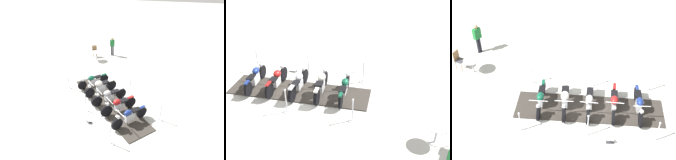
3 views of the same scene
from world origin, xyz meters
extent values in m
plane|color=silver|center=(0.00, 0.00, 0.00)|extent=(80.00, 80.00, 0.00)
cube|color=#38332D|center=(0.00, 0.00, 0.02)|extent=(5.67, 5.66, 0.05)
cylinder|color=black|center=(-0.89, -2.05, 0.35)|extent=(0.51, 0.50, 0.61)
cylinder|color=black|center=(-2.06, -0.89, 0.35)|extent=(0.51, 0.50, 0.61)
cube|color=silver|center=(-1.47, -1.47, 0.39)|extent=(0.55, 0.55, 0.36)
ellipsoid|color=#0F5138|center=(-1.37, -1.57, 0.70)|extent=(0.54, 0.54, 0.31)
cube|color=black|center=(-1.74, -1.21, 0.65)|extent=(0.52, 0.52, 0.08)
cube|color=#0F5138|center=(-2.06, -0.89, 0.69)|extent=(0.32, 0.32, 0.06)
cylinder|color=silver|center=(-0.94, -1.99, 0.61)|extent=(0.26, 0.26, 0.52)
cylinder|color=silver|center=(-1.00, -1.93, 0.93)|extent=(0.57, 0.58, 0.04)
sphere|color=silver|center=(-0.93, -2.00, 0.73)|extent=(0.18, 0.18, 0.18)
cylinder|color=black|center=(-0.15, -1.28, 0.38)|extent=(0.58, 0.55, 0.67)
cylinder|color=black|center=(-1.32, -0.19, 0.38)|extent=(0.58, 0.55, 0.67)
cube|color=silver|center=(-0.74, -0.73, 0.45)|extent=(0.57, 0.55, 0.44)
ellipsoid|color=silver|center=(-0.63, -0.83, 0.82)|extent=(0.61, 0.60, 0.35)
cube|color=black|center=(-0.98, -0.50, 0.77)|extent=(0.51, 0.51, 0.08)
cube|color=silver|center=(-1.32, -0.19, 0.75)|extent=(0.38, 0.36, 0.06)
cylinder|color=silver|center=(-0.20, -1.24, 0.67)|extent=(0.24, 0.23, 0.58)
cylinder|color=silver|center=(-0.25, -1.19, 1.02)|extent=(0.54, 0.58, 0.04)
sphere|color=silver|center=(-0.18, -1.26, 0.82)|extent=(0.18, 0.18, 0.18)
cylinder|color=black|center=(0.57, -0.59, 0.38)|extent=(0.56, 0.57, 0.66)
cylinder|color=black|center=(-0.57, 0.59, 0.38)|extent=(0.56, 0.57, 0.66)
cube|color=silver|center=(0.00, 0.00, 0.40)|extent=(0.55, 0.56, 0.35)
ellipsoid|color=#B7BAC1|center=(0.09, -0.10, 0.71)|extent=(0.55, 0.55, 0.32)
cube|color=black|center=(-0.26, 0.28, 0.66)|extent=(0.58, 0.59, 0.08)
cube|color=#B7BAC1|center=(-0.57, 0.59, 0.74)|extent=(0.37, 0.37, 0.06)
cylinder|color=silver|center=(0.50, -0.52, 0.66)|extent=(0.28, 0.29, 0.56)
cylinder|color=silver|center=(0.44, -0.46, 1.00)|extent=(0.55, 0.53, 0.04)
sphere|color=silver|center=(0.51, -0.53, 0.80)|extent=(0.18, 0.18, 0.18)
cylinder|color=black|center=(1.26, 0.18, 0.39)|extent=(0.54, 0.57, 0.68)
cylinder|color=black|center=(0.21, 1.29, 0.39)|extent=(0.54, 0.57, 0.68)
cube|color=silver|center=(0.74, 0.73, 0.42)|extent=(0.48, 0.49, 0.38)
ellipsoid|color=#AD1919|center=(0.82, 0.64, 0.75)|extent=(0.54, 0.54, 0.32)
cube|color=black|center=(0.51, 0.97, 0.70)|extent=(0.50, 0.51, 0.08)
cube|color=#AD1919|center=(0.21, 1.29, 0.76)|extent=(0.35, 0.36, 0.06)
cylinder|color=silver|center=(1.20, 0.24, 0.68)|extent=(0.28, 0.29, 0.58)
cylinder|color=silver|center=(1.13, 0.31, 1.03)|extent=(0.56, 0.53, 0.04)
sphere|color=silver|center=(1.20, 0.24, 0.83)|extent=(0.18, 0.18, 0.18)
cylinder|color=black|center=(2.06, 0.93, 0.37)|extent=(0.54, 0.51, 0.64)
cylinder|color=black|center=(0.89, 2.01, 0.37)|extent=(0.54, 0.51, 0.64)
cube|color=silver|center=(1.47, 1.47, 0.44)|extent=(0.54, 0.52, 0.43)
ellipsoid|color=navy|center=(1.58, 1.37, 0.77)|extent=(0.53, 0.52, 0.28)
cube|color=black|center=(1.20, 1.72, 0.73)|extent=(0.53, 0.52, 0.08)
cube|color=navy|center=(0.89, 2.01, 0.72)|extent=(0.34, 0.33, 0.06)
cylinder|color=silver|center=(2.00, 0.99, 0.64)|extent=(0.28, 0.27, 0.54)
cylinder|color=silver|center=(1.93, 1.05, 0.97)|extent=(0.49, 0.53, 0.04)
sphere|color=silver|center=(2.01, 0.98, 0.77)|extent=(0.18, 0.18, 0.18)
cylinder|color=silver|center=(-2.98, -0.84, 0.01)|extent=(0.33, 0.33, 0.03)
cylinder|color=silver|center=(-2.98, -0.84, 0.49)|extent=(0.05, 0.05, 0.93)
sphere|color=silver|center=(-2.98, -0.84, 0.99)|extent=(0.09, 0.09, 0.09)
cylinder|color=silver|center=(0.85, 2.97, 0.01)|extent=(0.35, 0.35, 0.03)
cylinder|color=silver|center=(2.98, 0.84, 0.01)|extent=(0.34, 0.34, 0.03)
cylinder|color=silver|center=(2.98, 0.84, 0.49)|extent=(0.05, 0.05, 0.94)
sphere|color=silver|center=(2.98, 0.84, 1.00)|extent=(0.09, 0.09, 0.09)
cylinder|color=silver|center=(1.06, -1.07, 0.01)|extent=(0.30, 0.30, 0.03)
cylinder|color=silver|center=(1.06, -1.07, 0.55)|extent=(0.05, 0.05, 1.05)
sphere|color=silver|center=(1.06, -1.07, 1.11)|extent=(0.09, 0.09, 0.09)
cylinder|color=silver|center=(-0.85, -2.97, 0.01)|extent=(0.36, 0.36, 0.03)
cylinder|color=silver|center=(-0.85, -2.97, 0.48)|extent=(0.05, 0.05, 0.92)
sphere|color=silver|center=(-0.85, -2.97, 0.98)|extent=(0.09, 0.09, 0.09)
cylinder|color=silver|center=(-1.06, 1.07, 0.01)|extent=(0.30, 0.30, 0.03)
cylinder|color=silver|center=(-1.06, 1.07, 0.52)|extent=(0.05, 0.05, 0.98)
sphere|color=silver|center=(-1.06, 1.07, 1.04)|extent=(0.09, 0.09, 0.09)
cube|color=#333338|center=(1.88, -0.61, 0.01)|extent=(0.37, 0.37, 0.02)
cube|color=white|center=(1.88, -0.61, 0.14)|extent=(0.38, 0.38, 0.15)
cylinder|color=#B7B7BC|center=(-5.54, -2.60, 0.01)|extent=(0.45, 0.45, 0.02)
cylinder|color=#B7B7BC|center=(-5.54, -2.60, 0.37)|extent=(0.07, 0.07, 0.70)
cylinder|color=#B7B7BC|center=(-5.54, -2.60, 0.74)|extent=(0.82, 0.82, 0.03)
camera|label=1|loc=(8.81, 2.33, 7.03)|focal=30.53mm
camera|label=2|loc=(-9.97, 4.33, 7.06)|focal=45.36mm
camera|label=3|loc=(7.38, -7.50, 10.27)|focal=53.84mm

